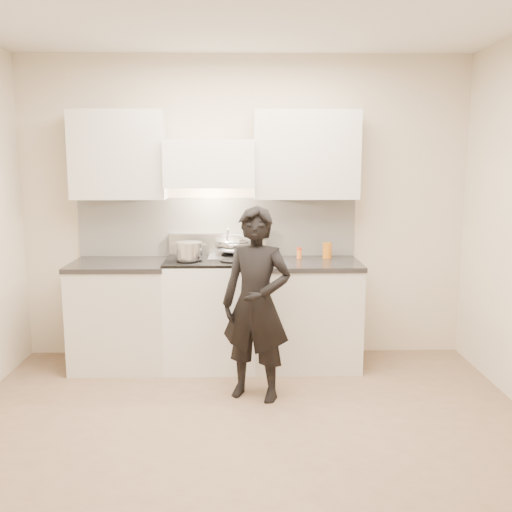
# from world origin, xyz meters

# --- Properties ---
(ground_plane) EXTENTS (4.00, 4.00, 0.00)m
(ground_plane) POSITION_xyz_m (0.00, 0.00, 0.00)
(ground_plane) COLOR #846A52
(room_shell) EXTENTS (4.04, 3.54, 2.70)m
(room_shell) POSITION_xyz_m (-0.06, 0.37, 1.60)
(room_shell) COLOR beige
(room_shell) RESTS_ON ground
(stove) EXTENTS (0.76, 0.65, 0.96)m
(stove) POSITION_xyz_m (-0.30, 1.42, 0.47)
(stove) COLOR white
(stove) RESTS_ON ground
(counter_right) EXTENTS (0.92, 0.67, 0.92)m
(counter_right) POSITION_xyz_m (0.53, 1.43, 0.46)
(counter_right) COLOR beige
(counter_right) RESTS_ON ground
(counter_left) EXTENTS (0.82, 0.67, 0.92)m
(counter_left) POSITION_xyz_m (-1.08, 1.43, 0.46)
(counter_left) COLOR beige
(counter_left) RESTS_ON ground
(wok) EXTENTS (0.33, 0.40, 0.26)m
(wok) POSITION_xyz_m (-0.11, 1.57, 1.05)
(wok) COLOR silver
(wok) RESTS_ON stove
(stock_pot) EXTENTS (0.31, 0.25, 0.14)m
(stock_pot) POSITION_xyz_m (-0.47, 1.33, 1.03)
(stock_pot) COLOR silver
(stock_pot) RESTS_ON stove
(utensil_crock) EXTENTS (0.11, 0.11, 0.29)m
(utensil_crock) POSITION_xyz_m (0.15, 1.67, 1.01)
(utensil_crock) COLOR #B1B1B1
(utensil_crock) RESTS_ON counter_right
(spice_jar) EXTENTS (0.04, 0.04, 0.10)m
(spice_jar) POSITION_xyz_m (0.48, 1.57, 0.97)
(spice_jar) COLOR orange
(spice_jar) RESTS_ON counter_right
(oil_glass) EXTENTS (0.08, 0.08, 0.14)m
(oil_glass) POSITION_xyz_m (0.73, 1.59, 0.99)
(oil_glass) COLOR #C16815
(oil_glass) RESTS_ON counter_right
(person) EXTENTS (0.62, 0.51, 1.45)m
(person) POSITION_xyz_m (0.08, 0.70, 0.73)
(person) COLOR black
(person) RESTS_ON ground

